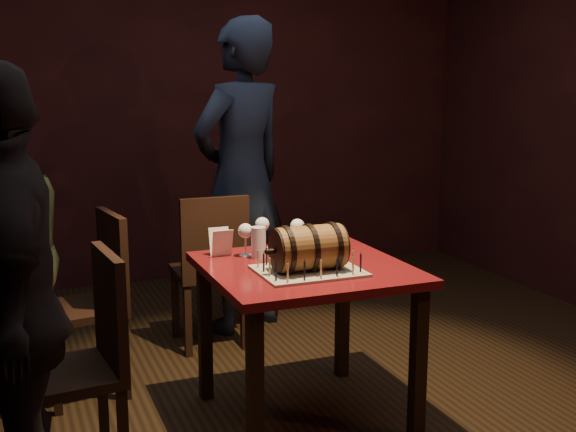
{
  "coord_description": "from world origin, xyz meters",
  "views": [
    {
      "loc": [
        -1.22,
        -3.07,
        1.6
      ],
      "look_at": [
        0.02,
        0.05,
        0.95
      ],
      "focal_mm": 45.0,
      "sensor_mm": 36.0,
      "label": 1
    }
  ],
  "objects_px": {
    "wine_glass_left": "(245,232)",
    "chair_back": "(211,263)",
    "barrel_cake": "(309,248)",
    "wine_glass_right": "(297,228)",
    "pub_table": "(305,288)",
    "pint_of_ale": "(258,243)",
    "chair_left_front": "(87,354)",
    "chair_left_rear": "(95,293)",
    "person_back": "(241,177)",
    "wine_glass_mid": "(262,226)",
    "person_left_front": "(9,311)",
    "person_left_rear": "(1,254)"
  },
  "relations": [
    {
      "from": "person_back",
      "to": "person_left_front",
      "type": "xyz_separation_m",
      "value": [
        -1.4,
        -1.78,
        -0.15
      ]
    },
    {
      "from": "pint_of_ale",
      "to": "chair_left_rear",
      "type": "height_order",
      "value": "chair_left_rear"
    },
    {
      "from": "wine_glass_mid",
      "to": "pint_of_ale",
      "type": "bearing_deg",
      "value": -115.38
    },
    {
      "from": "barrel_cake",
      "to": "wine_glass_right",
      "type": "relative_size",
      "value": 2.27
    },
    {
      "from": "wine_glass_left",
      "to": "pint_of_ale",
      "type": "xyz_separation_m",
      "value": [
        0.05,
        -0.05,
        -0.05
      ]
    },
    {
      "from": "chair_back",
      "to": "person_left_rear",
      "type": "distance_m",
      "value": 1.21
    },
    {
      "from": "wine_glass_right",
      "to": "barrel_cake",
      "type": "bearing_deg",
      "value": -105.45
    },
    {
      "from": "pub_table",
      "to": "chair_left_front",
      "type": "distance_m",
      "value": 1.02
    },
    {
      "from": "wine_glass_mid",
      "to": "person_left_rear",
      "type": "relative_size",
      "value": 0.11
    },
    {
      "from": "barrel_cake",
      "to": "chair_left_rear",
      "type": "xyz_separation_m",
      "value": [
        -0.84,
        0.79,
        -0.34
      ]
    },
    {
      "from": "chair_left_front",
      "to": "wine_glass_right",
      "type": "bearing_deg",
      "value": 21.5
    },
    {
      "from": "person_left_rear",
      "to": "chair_left_front",
      "type": "bearing_deg",
      "value": 6.24
    },
    {
      "from": "chair_left_front",
      "to": "barrel_cake",
      "type": "bearing_deg",
      "value": 2.08
    },
    {
      "from": "person_back",
      "to": "person_left_rear",
      "type": "relative_size",
      "value": 1.29
    },
    {
      "from": "wine_glass_left",
      "to": "chair_left_front",
      "type": "height_order",
      "value": "chair_left_front"
    },
    {
      "from": "barrel_cake",
      "to": "chair_back",
      "type": "relative_size",
      "value": 0.39
    },
    {
      "from": "wine_glass_right",
      "to": "chair_left_rear",
      "type": "relative_size",
      "value": 0.17
    },
    {
      "from": "pub_table",
      "to": "pint_of_ale",
      "type": "relative_size",
      "value": 6.0
    },
    {
      "from": "pub_table",
      "to": "wine_glass_left",
      "type": "bearing_deg",
      "value": 127.62
    },
    {
      "from": "pint_of_ale",
      "to": "person_back",
      "type": "bearing_deg",
      "value": 75.88
    },
    {
      "from": "pint_of_ale",
      "to": "wine_glass_right",
      "type": "bearing_deg",
      "value": 15.86
    },
    {
      "from": "wine_glass_left",
      "to": "chair_back",
      "type": "height_order",
      "value": "chair_back"
    },
    {
      "from": "wine_glass_left",
      "to": "wine_glass_mid",
      "type": "relative_size",
      "value": 1.0
    },
    {
      "from": "barrel_cake",
      "to": "person_back",
      "type": "height_order",
      "value": "person_back"
    },
    {
      "from": "wine_glass_right",
      "to": "person_left_front",
      "type": "height_order",
      "value": "person_left_front"
    },
    {
      "from": "person_left_rear",
      "to": "pub_table",
      "type": "bearing_deg",
      "value": 48.79
    },
    {
      "from": "person_back",
      "to": "chair_left_rear",
      "type": "bearing_deg",
      "value": 8.71
    },
    {
      "from": "pint_of_ale",
      "to": "chair_left_rear",
      "type": "bearing_deg",
      "value": 147.09
    },
    {
      "from": "wine_glass_right",
      "to": "chair_back",
      "type": "relative_size",
      "value": 0.17
    },
    {
      "from": "chair_left_rear",
      "to": "person_left_front",
      "type": "xyz_separation_m",
      "value": [
        -0.4,
        -1.12,
        0.31
      ]
    },
    {
      "from": "barrel_cake",
      "to": "chair_back",
      "type": "bearing_deg",
      "value": 96.13
    },
    {
      "from": "wine_glass_right",
      "to": "chair_left_front",
      "type": "height_order",
      "value": "chair_left_front"
    },
    {
      "from": "chair_left_front",
      "to": "person_left_rear",
      "type": "relative_size",
      "value": 0.61
    },
    {
      "from": "barrel_cake",
      "to": "wine_glass_right",
      "type": "xyz_separation_m",
      "value": [
        0.11,
        0.39,
        0.01
      ]
    },
    {
      "from": "chair_left_rear",
      "to": "person_left_front",
      "type": "bearing_deg",
      "value": -109.68
    },
    {
      "from": "pub_table",
      "to": "chair_back",
      "type": "bearing_deg",
      "value": 98.72
    },
    {
      "from": "chair_left_rear",
      "to": "person_back",
      "type": "xyz_separation_m",
      "value": [
        1.0,
        0.65,
        0.46
      ]
    },
    {
      "from": "pint_of_ale",
      "to": "person_left_rear",
      "type": "bearing_deg",
      "value": 156.12
    },
    {
      "from": "chair_back",
      "to": "barrel_cake",
      "type": "bearing_deg",
      "value": -83.87
    },
    {
      "from": "chair_left_front",
      "to": "person_left_front",
      "type": "xyz_separation_m",
      "value": [
        -0.27,
        -0.3,
        0.31
      ]
    },
    {
      "from": "chair_back",
      "to": "person_left_rear",
      "type": "relative_size",
      "value": 0.61
    },
    {
      "from": "wine_glass_mid",
      "to": "person_back",
      "type": "relative_size",
      "value": 0.08
    },
    {
      "from": "chair_left_rear",
      "to": "person_left_front",
      "type": "relative_size",
      "value": 0.56
    },
    {
      "from": "wine_glass_mid",
      "to": "pint_of_ale",
      "type": "height_order",
      "value": "wine_glass_mid"
    },
    {
      "from": "chair_back",
      "to": "person_back",
      "type": "distance_m",
      "value": 0.61
    },
    {
      "from": "chair_back",
      "to": "person_back",
      "type": "bearing_deg",
      "value": 45.31
    },
    {
      "from": "wine_glass_left",
      "to": "wine_glass_right",
      "type": "bearing_deg",
      "value": 2.13
    },
    {
      "from": "wine_glass_left",
      "to": "chair_back",
      "type": "xyz_separation_m",
      "value": [
        0.04,
        0.77,
        -0.35
      ]
    },
    {
      "from": "barrel_cake",
      "to": "wine_glass_right",
      "type": "height_order",
      "value": "barrel_cake"
    },
    {
      "from": "chair_back",
      "to": "chair_left_front",
      "type": "relative_size",
      "value": 1.0
    }
  ]
}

